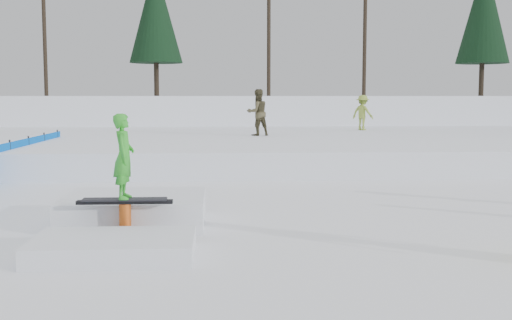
{
  "coord_description": "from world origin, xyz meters",
  "views": [
    {
      "loc": [
        -0.27,
        -11.01,
        2.4
      ],
      "look_at": [
        0.5,
        2.0,
        1.1
      ],
      "focal_mm": 45.0,
      "sensor_mm": 36.0,
      "label": 1
    }
  ],
  "objects": [
    {
      "name": "snow_midrise",
      "position": [
        0.0,
        16.0,
        0.4
      ],
      "size": [
        50.0,
        18.0,
        0.8
      ],
      "primitive_type": "cube",
      "color": "white",
      "rests_on": "ground"
    },
    {
      "name": "snow_berm",
      "position": [
        0.0,
        30.0,
        1.2
      ],
      "size": [
        60.0,
        14.0,
        2.4
      ],
      "primitive_type": "cube",
      "color": "white",
      "rests_on": "ground"
    },
    {
      "name": "ground",
      "position": [
        0.0,
        0.0,
        0.0
      ],
      "size": [
        120.0,
        120.0,
        0.0
      ],
      "primitive_type": "plane",
      "color": "white"
    },
    {
      "name": "jib_rail_feature",
      "position": [
        -1.84,
        0.32,
        0.3
      ],
      "size": [
        2.6,
        4.4,
        2.11
      ],
      "color": "white",
      "rests_on": "ground"
    },
    {
      "name": "walker_ygreen",
      "position": [
        6.52,
        18.84,
        1.62
      ],
      "size": [
        1.19,
        1.17,
        1.64
      ],
      "primitive_type": "imported",
      "rotation": [
        0.0,
        0.0,
        2.39
      ],
      "color": "#89A337",
      "rests_on": "snow_midrise"
    },
    {
      "name": "treeline",
      "position": [
        6.18,
        28.28,
        7.45
      ],
      "size": [
        40.24,
        4.22,
        10.5
      ],
      "color": "black",
      "rests_on": "snow_berm"
    },
    {
      "name": "walker_olive",
      "position": [
        1.32,
        14.85,
        1.74
      ],
      "size": [
        1.11,
        1.0,
        1.88
      ],
      "primitive_type": "imported",
      "rotation": [
        0.0,
        0.0,
        3.53
      ],
      "color": "#464028",
      "rests_on": "snow_midrise"
    }
  ]
}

